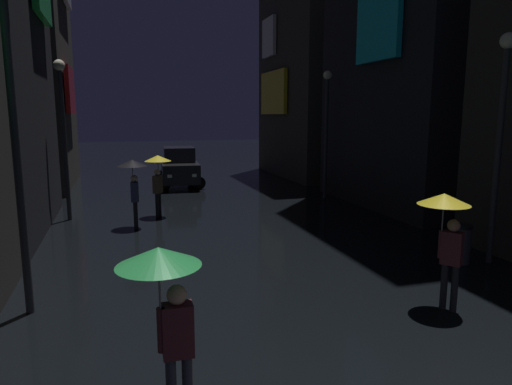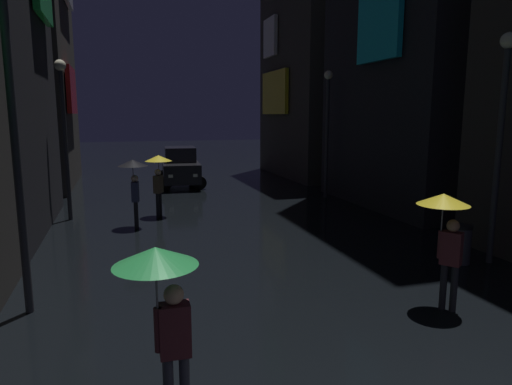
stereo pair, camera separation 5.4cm
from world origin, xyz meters
The scene contains 11 objects.
building_right_far centered at (7.48, 21.94, 9.71)m, with size 4.25×7.87×19.39m.
pedestrian_midstreet_centre_green centered at (-2.97, 2.15, 1.67)m, with size 0.90×0.90×2.12m.
pedestrian_foreground_left_yellow centered at (-2.08, 13.19, 1.67)m, with size 0.90×0.90×2.12m.
pedestrian_midstreet_left_yellow centered at (2.10, 3.97, 1.67)m, with size 0.90×0.90×2.12m.
pedestrian_near_crossing_black centered at (-2.94, 11.82, 1.67)m, with size 0.90×0.90×2.12m.
car_distant centered at (-0.47, 19.92, 0.93)m, with size 2.47×4.25×1.92m.
streetlamp_left_far centered at (-5.00, 13.58, 3.28)m, with size 0.36×0.36×5.21m.
streetlamp_right_far centered at (5.00, 14.90, 3.31)m, with size 0.36×0.36×5.26m.
streetlamp_left_near centered at (-5.00, 5.97, 3.53)m, with size 0.36×0.36×5.67m.
streetlamp_right_near centered at (5.00, 5.86, 3.32)m, with size 0.36×0.36×5.27m.
trash_bin centered at (4.30, 6.02, 0.47)m, with size 0.46×0.46×0.93m.
Camera 1 is at (-3.39, -2.52, 3.47)m, focal length 32.00 mm.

